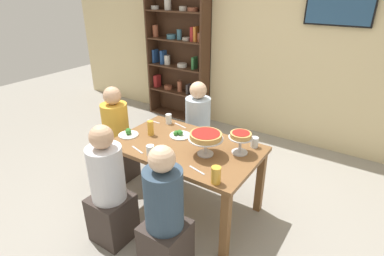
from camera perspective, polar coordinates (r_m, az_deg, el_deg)
ground_plane at (r=3.39m, az=-0.96°, el=-14.37°), size 12.00×12.00×0.00m
rear_partition at (r=4.65m, az=14.96°, el=15.07°), size 8.00×0.12×2.80m
dining_table at (r=3.02m, az=-1.05°, el=-4.99°), size 1.41×0.87×0.74m
bookshelf at (r=5.25m, az=-2.53°, el=13.88°), size 1.10×0.30×2.21m
television at (r=4.31m, az=25.83°, el=19.81°), size 0.78×0.05×0.46m
diner_near_right at (r=2.50m, az=-5.09°, el=-16.81°), size 0.34×0.34×1.15m
diner_near_left at (r=2.84m, az=-15.13°, el=-11.69°), size 0.34×0.34×1.15m
diner_head_west at (r=3.70m, az=-13.71°, el=-2.32°), size 0.34×0.34×1.15m
diner_far_left at (r=3.76m, az=1.08°, el=-1.06°), size 0.34×0.34×1.15m
deep_dish_pizza_stand at (r=2.74m, az=2.57°, el=-1.72°), size 0.32×0.32×0.22m
personal_pizza_stand at (r=2.81m, az=9.04°, el=-1.81°), size 0.22×0.22×0.21m
salad_plate_near_diner at (r=3.14m, az=-2.35°, el=-1.18°), size 0.22×0.22×0.07m
salad_plate_far_diner at (r=3.22m, az=-11.76°, el=-0.96°), size 0.21×0.21×0.07m
beer_glass_amber_tall at (r=3.17m, az=-7.71°, el=-0.01°), size 0.06×0.06×0.15m
beer_glass_amber_short at (r=2.42m, az=4.48°, el=-8.73°), size 0.08×0.08×0.14m
water_glass_clear_near at (r=2.98m, az=11.57°, el=-2.61°), size 0.07×0.07×0.10m
water_glass_clear_far at (r=3.42m, az=-4.38°, el=1.71°), size 0.07×0.07×0.11m
water_glass_clear_spare at (r=2.81m, az=-7.76°, el=-4.16°), size 0.07×0.07×0.10m
cutlery_fork_near at (r=2.59m, az=0.92°, el=-7.86°), size 0.18×0.06×0.00m
cutlery_knife_near at (r=3.38m, az=-2.22°, el=0.47°), size 0.18×0.06×0.00m
cutlery_fork_far at (r=2.94m, az=-10.13°, el=-4.01°), size 0.18×0.07×0.00m
cutlery_knife_far at (r=2.79m, az=-4.76°, el=-5.41°), size 0.18×0.02×0.00m
cutlery_spare_fork at (r=3.51m, az=-7.22°, el=1.23°), size 0.18×0.02×0.00m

